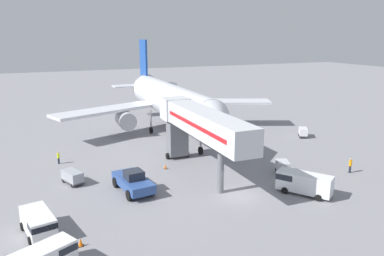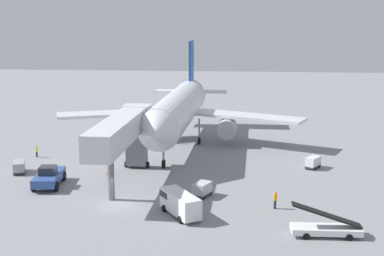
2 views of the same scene
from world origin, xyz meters
name	(u,v)px [view 1 (image 1 of 2)]	position (x,y,z in m)	size (l,w,h in m)	color
ground_plane	(237,196)	(0.00, 0.00, 0.00)	(300.00, 300.00, 0.00)	gray
airplane_at_gate	(169,100)	(2.67, 27.50, 5.52)	(38.60, 40.26, 15.24)	silver
jet_bridge	(198,124)	(-1.13, 7.44, 6.17)	(3.47, 20.16, 8.08)	silver
pushback_tug	(133,181)	(-9.51, 5.41, 1.11)	(3.48, 6.45, 2.39)	#2D4C8E
service_van_rear_right	(38,222)	(-19.04, -0.25, 1.09)	(2.95, 4.89, 1.88)	white
service_van_near_left	(303,182)	(6.54, -2.23, 1.29)	(4.64, 5.66, 2.26)	white
baggage_cart_far_left	(303,132)	(21.52, 16.03, 0.83)	(2.24, 2.57, 1.51)	#38383D
baggage_cart_outer_left	(283,167)	(8.29, 3.51, 0.85)	(2.11, 2.56, 1.54)	#38383D
baggage_cart_outer_right	(72,177)	(-15.18, 10.20, 0.81)	(2.27, 3.09, 1.46)	#38383D
ground_crew_worker_foreground	(58,157)	(-16.04, 17.93, 0.86)	(0.42, 0.42, 1.62)	#1E2333
ground_crew_worker_midground	(350,165)	(15.90, 0.51, 0.96)	(0.46, 0.46, 1.82)	#1E2333
safety_cone_alpha	(81,242)	(-16.14, -3.52, 0.33)	(0.44, 0.44, 0.67)	black
safety_cone_bravo	(165,167)	(-4.05, 10.65, 0.28)	(0.37, 0.37, 0.58)	black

